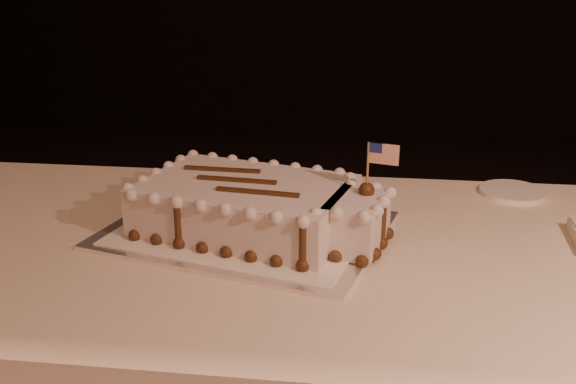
# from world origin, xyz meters

# --- Properties ---
(cake_board) EXTENTS (0.58, 0.49, 0.01)m
(cake_board) POSITION_xyz_m (-0.28, 0.65, 0.75)
(cake_board) COLOR white
(cake_board) RESTS_ON banquet_table
(doily) EXTENTS (0.52, 0.45, 0.00)m
(doily) POSITION_xyz_m (-0.28, 0.65, 0.76)
(doily) COLOR white
(doily) RESTS_ON cake_board
(sheet_cake) EXTENTS (0.50, 0.35, 0.19)m
(sheet_cake) POSITION_xyz_m (-0.26, 0.64, 0.81)
(sheet_cake) COLOR silver
(sheet_cake) RESTS_ON doily
(side_plate) EXTENTS (0.14, 0.14, 0.01)m
(side_plate) POSITION_xyz_m (0.26, 0.92, 0.76)
(side_plate) COLOR white
(side_plate) RESTS_ON banquet_table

